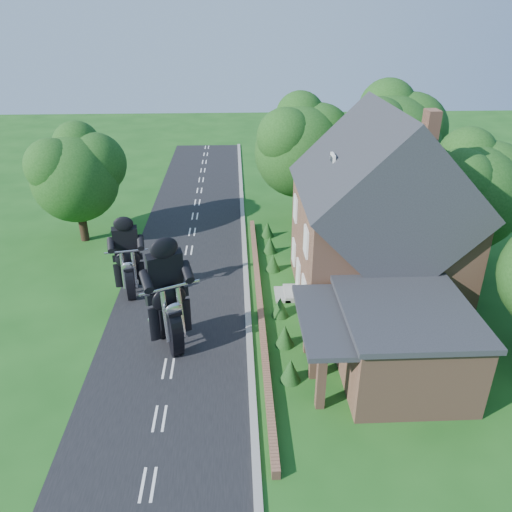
{
  "coord_description": "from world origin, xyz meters",
  "views": [
    {
      "loc": [
        3.1,
        -17.64,
        14.29
      ],
      "look_at": [
        4.12,
        5.38,
        2.8
      ],
      "focal_mm": 35.0,
      "sensor_mm": 36.0,
      "label": 1
    }
  ],
  "objects_px": {
    "garden_wall": "(260,303)",
    "annex": "(399,341)",
    "motorcycle_follow": "(131,283)",
    "motorcycle_lead": "(170,331)",
    "house": "(378,222)"
  },
  "relations": [
    {
      "from": "annex",
      "to": "motorcycle_follow",
      "type": "distance_m",
      "value": 14.6
    },
    {
      "from": "garden_wall",
      "to": "annex",
      "type": "relative_size",
      "value": 3.12
    },
    {
      "from": "garden_wall",
      "to": "motorcycle_lead",
      "type": "distance_m",
      "value": 5.52
    },
    {
      "from": "garden_wall",
      "to": "motorcycle_follow",
      "type": "xyz_separation_m",
      "value": [
        -7.02,
        1.53,
        0.5
      ]
    },
    {
      "from": "motorcycle_lead",
      "to": "annex",
      "type": "bearing_deg",
      "value": 140.7
    },
    {
      "from": "garden_wall",
      "to": "annex",
      "type": "xyz_separation_m",
      "value": [
        5.57,
        -5.8,
        1.57
      ]
    },
    {
      "from": "annex",
      "to": "motorcycle_lead",
      "type": "bearing_deg",
      "value": 166.23
    },
    {
      "from": "garden_wall",
      "to": "house",
      "type": "distance_m",
      "value": 7.52
    },
    {
      "from": "house",
      "to": "motorcycle_follow",
      "type": "xyz_separation_m",
      "value": [
        -13.21,
        0.53,
        -3.64
      ]
    },
    {
      "from": "annex",
      "to": "house",
      "type": "bearing_deg",
      "value": 84.76
    },
    {
      "from": "house",
      "to": "motorcycle_lead",
      "type": "xyz_separation_m",
      "value": [
        -10.51,
        -4.38,
        -3.49
      ]
    },
    {
      "from": "annex",
      "to": "motorcycle_lead",
      "type": "distance_m",
      "value": 10.22
    },
    {
      "from": "annex",
      "to": "motorcycle_lead",
      "type": "xyz_separation_m",
      "value": [
        -9.89,
        2.42,
        -0.91
      ]
    },
    {
      "from": "garden_wall",
      "to": "motorcycle_lead",
      "type": "relative_size",
      "value": 11.98
    },
    {
      "from": "house",
      "to": "motorcycle_lead",
      "type": "height_order",
      "value": "house"
    }
  ]
}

